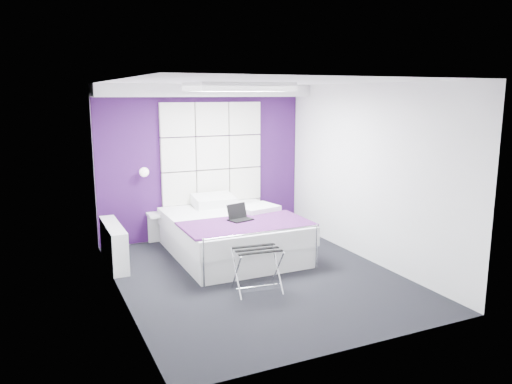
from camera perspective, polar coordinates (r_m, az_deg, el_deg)
floor at (r=6.93m, az=0.09°, el=-9.54°), size 4.40×4.40×0.00m
ceiling at (r=6.48m, az=0.10°, el=12.50°), size 4.40×4.40×0.00m
wall_back at (r=8.60m, az=-6.09°, el=3.43°), size 3.60×0.00×3.60m
wall_left at (r=6.06m, az=-15.54°, el=-0.17°), size 0.00×4.40×4.40m
wall_right at (r=7.51m, az=12.67°, el=2.09°), size 0.00×4.40×4.40m
accent_wall at (r=8.59m, az=-6.07°, el=3.42°), size 3.58×0.02×2.58m
soffit at (r=8.29m, az=-5.70°, el=11.46°), size 3.58×0.50×0.20m
headboard at (r=8.61m, az=-5.00°, el=2.58°), size 1.80×0.08×2.30m
skylight at (r=7.03m, az=-2.01°, el=11.98°), size 1.36×0.86×0.12m
wall_lamp at (r=8.21m, az=-12.72°, el=2.28°), size 0.15×0.15×0.15m
radiator at (r=7.56m, az=-15.95°, el=-5.78°), size 0.22×1.20×0.60m
bed at (r=7.74m, az=-2.82°, el=-4.73°), size 1.84×2.22×0.77m
nightstand at (r=8.36m, az=-10.89°, el=-2.53°), size 0.41×0.32×0.05m
luggage_rack at (r=6.32m, az=0.13°, el=-8.91°), size 0.57×0.42×0.56m
laptop at (r=7.34m, az=-1.91°, el=-2.74°), size 0.33×0.24×0.24m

